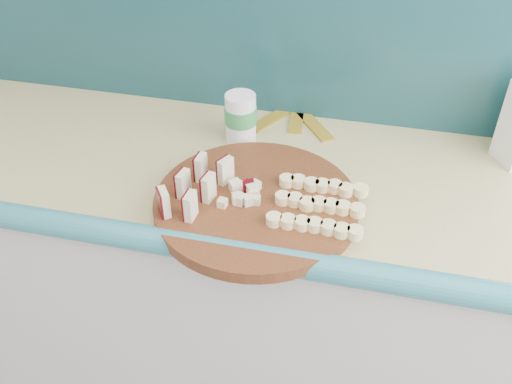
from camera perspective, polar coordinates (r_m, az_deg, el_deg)
The scene contains 8 objects.
kitchen_counter at distance 1.70m, azimuth 3.38°, elevation -10.51°, with size 2.20×0.63×0.91m.
backsplash at distance 1.52m, azimuth 6.45°, elevation 15.84°, with size 2.20×0.02×0.50m, color teal.
cutting_board at distance 1.28m, azimuth -0.00°, elevation -1.20°, with size 0.46×0.46×0.03m, color #4A1F10.
apple_wedges at distance 1.26m, azimuth -6.10°, elevation 0.62°, with size 0.12×0.18×0.06m.
apple_chunks at distance 1.27m, azimuth -1.27°, elevation -0.11°, with size 0.08×0.07×0.02m.
banana_slices at distance 1.24m, azimuth 6.28°, elevation -1.25°, with size 0.20×0.17×0.02m.
canister at distance 1.47m, azimuth -1.55°, elevation 7.46°, with size 0.08×0.08×0.13m.
banana_peel at distance 1.60m, azimuth 3.86°, elevation 7.21°, with size 0.24×0.20×0.01m.
Camera 1 is at (0.26, 0.39, 1.74)m, focal length 40.00 mm.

